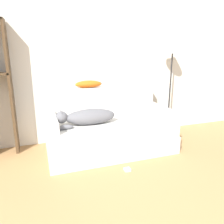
% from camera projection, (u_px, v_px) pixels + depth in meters
% --- Properties ---
extents(wall_back, '(7.66, 0.06, 2.70)m').
position_uv_depth(wall_back, '(83.00, 57.00, 3.42)').
color(wall_back, silver).
rests_on(wall_back, ground_plane).
extents(couch, '(1.81, 0.95, 0.46)m').
position_uv_depth(couch, '(110.00, 135.00, 3.23)').
color(couch, silver).
rests_on(couch, ground_plane).
extents(couch_backrest, '(1.77, 0.15, 0.43)m').
position_uv_depth(couch_backrest, '(102.00, 100.00, 3.48)').
color(couch_backrest, silver).
rests_on(couch_backrest, couch).
extents(couch_arm_left, '(0.15, 0.76, 0.14)m').
position_uv_depth(couch_arm_left, '(51.00, 122.00, 2.88)').
color(couch_arm_left, silver).
rests_on(couch_arm_left, couch).
extents(couch_arm_right, '(0.15, 0.76, 0.14)m').
position_uv_depth(couch_arm_right, '(160.00, 111.00, 3.41)').
color(couch_arm_right, silver).
rests_on(couch_arm_right, couch).
extents(dog, '(0.82, 0.29, 0.23)m').
position_uv_depth(dog, '(87.00, 117.00, 2.97)').
color(dog, slate).
rests_on(dog, couch).
extents(laptop, '(0.37, 0.29, 0.02)m').
position_uv_depth(laptop, '(132.00, 118.00, 3.23)').
color(laptop, '#B7B7BC').
rests_on(laptop, couch).
extents(throw_pillow, '(0.41, 0.17, 0.11)m').
position_uv_depth(throw_pillow, '(89.00, 84.00, 3.34)').
color(throw_pillow, orange).
rests_on(throw_pillow, couch_backrest).
extents(floor_lamp, '(0.27, 0.27, 1.60)m').
position_uv_depth(floor_lamp, '(172.00, 59.00, 3.69)').
color(floor_lamp, '#232326').
rests_on(floor_lamp, ground_plane).
extents(power_adapter, '(0.07, 0.07, 0.03)m').
position_uv_depth(power_adapter, '(127.00, 169.00, 2.70)').
color(power_adapter, white).
rests_on(power_adapter, ground_plane).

